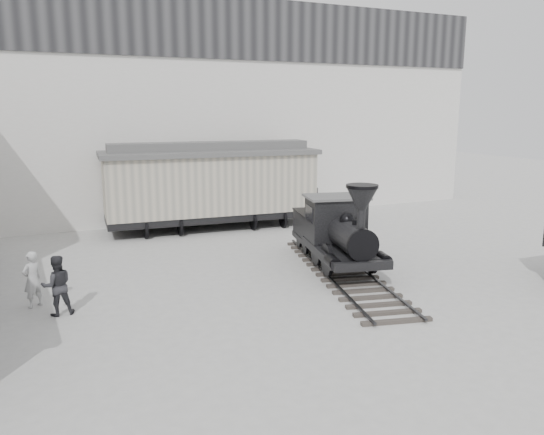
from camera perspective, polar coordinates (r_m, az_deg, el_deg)
name	(u,v)px	position (r m, az deg, el deg)	size (l,w,h in m)	color
ground	(330,315)	(14.92, 6.25, -10.43)	(90.00, 90.00, 0.00)	#9E9E9B
north_wall	(184,110)	(27.81, -9.46, 11.35)	(34.00, 2.51, 11.00)	silver
locomotive	(338,236)	(18.82, 7.13, -1.99)	(3.95, 9.35, 3.23)	#322E29
boxcar	(211,184)	(25.17, -6.57, 3.65)	(10.20, 3.78, 4.10)	black
visitor_a	(32,279)	(16.62, -24.37, -6.09)	(0.60, 0.39, 1.65)	#BEBEBE
visitor_b	(57,285)	(15.74, -22.12, -6.78)	(0.82, 0.64, 1.69)	#2B2B30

